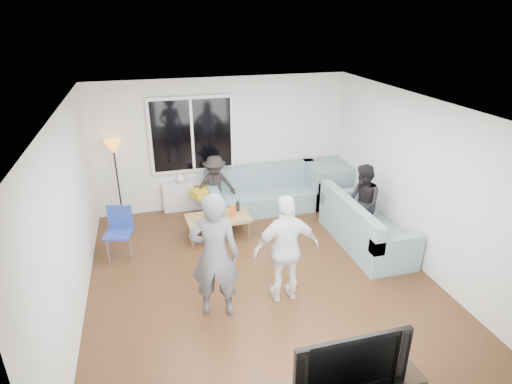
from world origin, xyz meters
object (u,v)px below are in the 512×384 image
object	(u,v)px
coffee_table	(218,227)
television	(347,357)
sofa_back_section	(265,190)
spectator_right	(362,203)
player_right	(286,249)
spectator_back	(215,186)
sofa_right_section	(366,222)
floor_lamp	(118,181)
player_left	(215,256)
side_chair	(118,234)

from	to	relation	value
coffee_table	television	world-z (taller)	television
sofa_back_section	spectator_right	distance (m)	2.05
coffee_table	player_right	distance (m)	2.11
spectator_back	sofa_back_section	bearing A→B (deg)	-4.13
sofa_right_section	television	world-z (taller)	television
television	player_right	bearing A→B (deg)	87.70
sofa_back_section	floor_lamp	xyz separation A→B (m)	(-2.79, 0.33, 0.36)
spectator_right	television	size ratio (longest dim) A/B	1.21
player_right	spectator_right	xyz separation A→B (m)	(1.81, 1.24, -0.10)
television	sofa_back_section	bearing A→B (deg)	82.67
sofa_right_section	spectator_right	bearing A→B (deg)	0.00
sofa_back_section	floor_lamp	world-z (taller)	floor_lamp
player_left	spectator_back	distance (m)	2.97
spectator_back	coffee_table	bearing A→B (deg)	-100.07
player_left	television	world-z (taller)	player_left
player_left	television	size ratio (longest dim) A/B	1.54
sofa_back_section	television	bearing A→B (deg)	-97.33
spectator_right	player_right	bearing A→B (deg)	-46.38
spectator_right	sofa_right_section	bearing A→B (deg)	9.22
spectator_back	player_right	bearing A→B (deg)	-83.20
sofa_right_section	coffee_table	xyz separation A→B (m)	(-2.40, 0.90, -0.22)
sofa_right_section	television	size ratio (longest dim) A/B	1.77
floor_lamp	television	world-z (taller)	floor_lamp
floor_lamp	player_right	distance (m)	3.88
sofa_right_section	player_left	world-z (taller)	player_left
coffee_table	side_chair	world-z (taller)	side_chair
floor_lamp	television	bearing A→B (deg)	-66.83
sofa_back_section	television	xyz separation A→B (m)	(-0.61, -4.77, 0.34)
floor_lamp	spectator_back	size ratio (longest dim) A/B	1.28
sofa_right_section	side_chair	world-z (taller)	side_chair
spectator_right	player_left	bearing A→B (deg)	-56.00
floor_lamp	player_right	bearing A→B (deg)	-54.39
television	sofa_right_section	bearing A→B (deg)	57.68
coffee_table	floor_lamp	xyz separation A→B (m)	(-1.67, 1.21, 0.58)
coffee_table	spectator_right	size ratio (longest dim) A/B	0.80
television	player_left	bearing A→B (deg)	115.55
floor_lamp	side_chair	bearing A→B (deg)	-90.00
spectator_back	spectator_right	bearing A→B (deg)	-37.84
player_left	spectator_right	size ratio (longest dim) A/B	1.27
sofa_right_section	side_chair	size ratio (longest dim) A/B	2.33
floor_lamp	coffee_table	bearing A→B (deg)	-35.86
sofa_back_section	player_left	bearing A→B (deg)	-117.81
side_chair	television	world-z (taller)	television
sofa_right_section	player_left	size ratio (longest dim) A/B	1.15
side_chair	spectator_right	bearing A→B (deg)	9.67
sofa_right_section	floor_lamp	bearing A→B (deg)	62.61
player_left	television	distance (m)	2.10
coffee_table	spectator_back	world-z (taller)	spectator_back
floor_lamp	player_left	xyz separation A→B (m)	(1.28, -3.20, 0.09)
sofa_back_section	player_right	bearing A→B (deg)	-100.72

